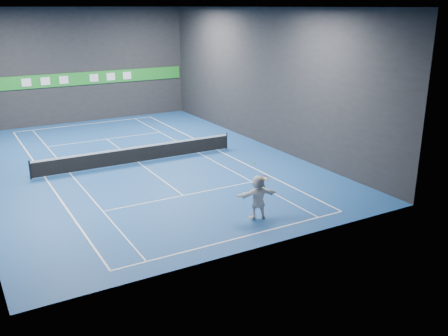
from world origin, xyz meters
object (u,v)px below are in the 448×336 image
tennis_net (138,154)px  tennis_racket (265,179)px  player (258,197)px  tennis_ball (255,163)px

tennis_net → tennis_racket: tennis_racket is taller
player → tennis_ball: (-0.15, 0.08, 1.56)m
tennis_net → tennis_racket: size_ratio=18.36×
tennis_ball → tennis_net: size_ratio=0.01×
player → tennis_net: bearing=-68.8°
player → tennis_net: 10.73m
tennis_ball → tennis_net: 10.81m
player → tennis_racket: (0.38, 0.05, 0.76)m
tennis_racket → player: bearing=-172.8°
player → tennis_racket: 0.85m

